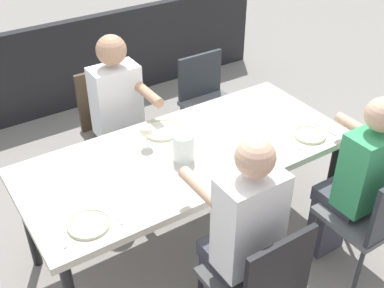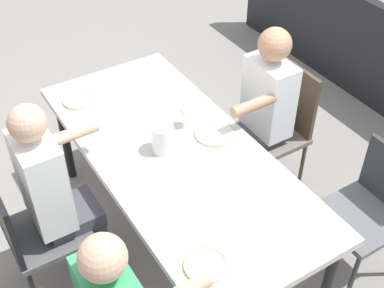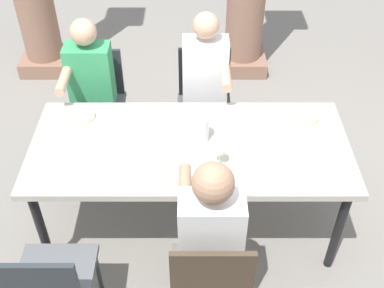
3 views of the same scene
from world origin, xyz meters
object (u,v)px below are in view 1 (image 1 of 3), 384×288
Objects in this scene: water_pitcher at (184,148)px; diner_man_white at (356,181)px; chair_mid_south at (113,124)px; diner_guest_third at (122,118)px; chair_west_north at (374,216)px; chair_mid_north at (260,281)px; wine_glass_1 at (146,131)px; dining_table at (187,160)px; plate_0 at (310,135)px; plate_2 at (89,224)px; chair_west_south at (208,98)px; diner_woman_green at (240,234)px; plate_1 at (162,131)px.

diner_man_white is at bearing 142.11° from water_pitcher.
diner_man_white reaches higher than chair_mid_south.
diner_guest_third is (0.88, -1.40, 0.02)m from diner_man_white.
chair_west_north is 0.88m from chair_mid_north.
diner_guest_third is 8.25× the size of wine_glass_1.
chair_mid_north is (0.11, 0.88, -0.19)m from dining_table.
diner_man_white is at bearing -90.99° from chair_west_north.
plate_0 reaches higher than dining_table.
chair_west_north is 1.97m from chair_mid_south.
chair_mid_north reaches higher than plate_2.
chair_mid_south reaches higher than chair_west_north.
chair_west_south is 0.90× the size of chair_mid_south.
diner_man_white is at bearing 179.62° from diner_woman_green.
chair_west_south is at bearing -143.93° from wine_glass_1.
water_pitcher reaches higher than plate_0.
chair_west_north is at bearing 131.17° from dining_table.
water_pitcher is at bearing 42.83° from dining_table.
chair_mid_south is at bearing -90.00° from chair_mid_north.
chair_west_north is 0.68× the size of diner_woman_green.
plate_2 is at bearing 36.59° from plate_1.
chair_west_south is at bearing -119.39° from diner_woman_green.
wine_glass_1 is (0.07, -1.06, 0.37)m from chair_mid_north.
water_pitcher is at bearing 48.33° from chair_west_south.
chair_mid_south reaches higher than water_pitcher.
diner_woman_green is 0.98m from plate_1.
plate_0 is 1.19× the size of water_pitcher.
diner_woman_green is 6.06× the size of plate_2.
dining_table is 0.16m from water_pitcher.
chair_mid_south is 6.11× the size of wine_glass_1.
plate_0 is (-0.87, 1.00, 0.08)m from diner_guest_third.
chair_mid_north is 1.19m from plate_1.
plate_0 is (0.01, -0.41, 0.11)m from diner_man_white.
chair_mid_north is at bearing 90.00° from chair_mid_south.
water_pitcher is (0.04, 0.34, 0.07)m from plate_1.
plate_2 is (0.66, -0.41, 0.08)m from diner_woman_green.
diner_woman_green reaches higher than plate_2.
dining_table is 1.18m from chair_west_north.
plate_0 is at bearing -155.43° from diner_woman_green.
chair_mid_north is 0.26m from diner_woman_green.
water_pitcher is (-0.06, -0.64, 0.15)m from diner_woman_green.
chair_west_south is 5.52× the size of wine_glass_1.
chair_west_south is at bearing -89.89° from diner_man_white.
plate_1 is (0.78, 0.59, 0.26)m from chair_west_south.
chair_west_south reaches higher than plate_2.
diner_guest_third reaches higher than chair_mid_north.
chair_west_south is (-0.77, -0.87, -0.19)m from dining_table.
chair_west_south reaches higher than dining_table.
chair_mid_south is at bearing -95.60° from wine_glass_1.
wine_glass_1 is 0.76m from plate_2.
diner_man_white is 6.16× the size of plate_0.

